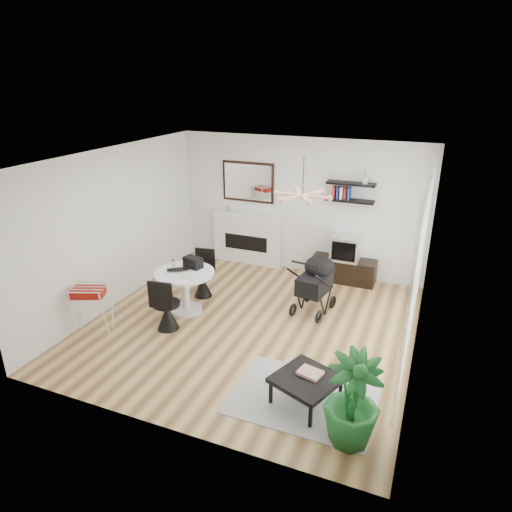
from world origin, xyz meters
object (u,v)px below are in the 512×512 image
at_px(crt_tv, 346,248).
at_px(drying_rack, 92,308).
at_px(dining_table, 185,285).
at_px(stroller, 316,286).
at_px(potted_plant, 352,400).
at_px(fireplace, 247,232).
at_px(coffee_table, 306,380).
at_px(tv_console, 343,270).

distance_m(crt_tv, drying_rack, 4.68).
relative_size(dining_table, stroller, 0.95).
xyz_separation_m(crt_tv, dining_table, (-2.23, -2.25, -0.21)).
xyz_separation_m(crt_tv, potted_plant, (0.96, -4.16, -0.15)).
xyz_separation_m(fireplace, stroller, (1.91, -1.52, -0.23)).
distance_m(fireplace, stroller, 2.45).
height_order(stroller, coffee_table, stroller).
xyz_separation_m(tv_console, dining_table, (-2.22, -2.25, 0.25)).
relative_size(tv_console, drying_rack, 1.51).
xyz_separation_m(coffee_table, potted_plant, (0.63, -0.42, 0.21)).
xyz_separation_m(drying_rack, potted_plant, (4.16, -0.75, 0.12)).
height_order(dining_table, drying_rack, drying_rack).
bearing_deg(coffee_table, potted_plant, -33.66).
bearing_deg(dining_table, fireplace, 87.46).
relative_size(fireplace, dining_table, 2.15).
distance_m(tv_console, coffee_table, 3.76).
relative_size(drying_rack, stroller, 0.77).
distance_m(stroller, coffee_table, 2.44).
xyz_separation_m(fireplace, dining_table, (-0.11, -2.40, -0.20)).
height_order(crt_tv, potted_plant, potted_plant).
xyz_separation_m(fireplace, drying_rack, (-1.08, -3.56, -0.26)).
bearing_deg(crt_tv, fireplace, 175.91).
height_order(tv_console, stroller, stroller).
xyz_separation_m(crt_tv, stroller, (-0.21, -1.37, -0.24)).
height_order(tv_console, crt_tv, crt_tv).
bearing_deg(dining_table, tv_console, 45.49).
xyz_separation_m(fireplace, potted_plant, (3.08, -4.31, -0.14)).
distance_m(tv_console, drying_rack, 4.67).
relative_size(dining_table, coffee_table, 1.10).
bearing_deg(dining_table, crt_tv, 45.26).
relative_size(crt_tv, coffee_table, 0.58).
distance_m(crt_tv, coffee_table, 3.78).
relative_size(crt_tv, stroller, 0.51).
height_order(fireplace, stroller, fireplace).
xyz_separation_m(dining_table, coffee_table, (2.56, -1.49, -0.15)).
relative_size(dining_table, potted_plant, 0.92).
bearing_deg(coffee_table, crt_tv, 95.07).
height_order(fireplace, dining_table, fireplace).
relative_size(dining_table, drying_rack, 1.24).
relative_size(tv_console, potted_plant, 1.13).
height_order(crt_tv, stroller, stroller).
relative_size(fireplace, potted_plant, 1.98).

